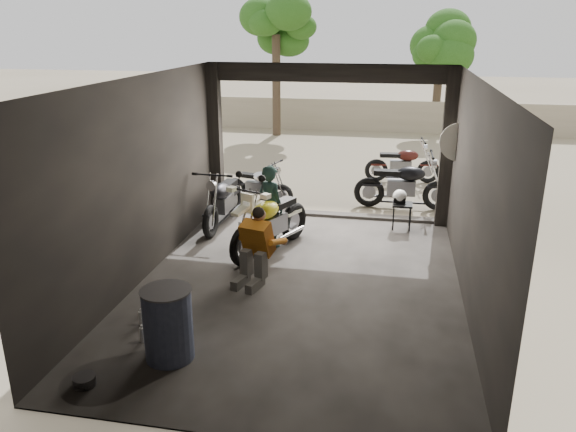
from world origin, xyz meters
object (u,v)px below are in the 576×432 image
at_px(mechanic, 253,249).
at_px(oil_drum, 168,325).
at_px(helmet, 400,196).
at_px(sign_post, 457,161).
at_px(outside_bike_a, 258,182).
at_px(rider, 271,206).
at_px(main_bike, 270,217).
at_px(outside_bike_b, 403,161).
at_px(outside_bike_c, 404,181).
at_px(left_bike, 223,197).
at_px(stool, 402,207).

relative_size(mechanic, oil_drum, 1.29).
bearing_deg(helmet, sign_post, -7.95).
distance_m(outside_bike_a, rider, 2.63).
height_order(main_bike, outside_bike_a, main_bike).
bearing_deg(outside_bike_b, oil_drum, 157.09).
bearing_deg(main_bike, outside_bike_c, 76.06).
bearing_deg(oil_drum, sign_post, 54.15).
bearing_deg(outside_bike_a, left_bike, -178.18).
relative_size(rider, oil_drum, 1.66).
bearing_deg(main_bike, stool, 59.55).
relative_size(outside_bike_b, stool, 3.10).
height_order(outside_bike_c, oil_drum, outside_bike_c).
bearing_deg(oil_drum, main_bike, 82.59).
bearing_deg(outside_bike_b, outside_bike_a, 122.62).
height_order(left_bike, outside_bike_c, outside_bike_c).
relative_size(outside_bike_c, oil_drum, 2.05).
relative_size(outside_bike_b, rider, 1.09).
bearing_deg(oil_drum, rider, 83.98).
bearing_deg(sign_post, helmet, 150.34).
bearing_deg(outside_bike_c, mechanic, 151.67).
xyz_separation_m(outside_bike_a, stool, (3.23, -1.10, -0.05)).
xyz_separation_m(main_bike, outside_bike_c, (2.36, 3.03, -0.01)).
relative_size(outside_bike_a, mechanic, 1.27).
bearing_deg(mechanic, oil_drum, -87.45).
bearing_deg(stool, outside_bike_a, 161.23).
bearing_deg(rider, outside_bike_c, -98.74).
relative_size(mechanic, stool, 2.21).
bearing_deg(outside_bike_c, sign_post, -147.30).
relative_size(outside_bike_b, oil_drum, 1.81).
xyz_separation_m(main_bike, stool, (2.33, 1.67, -0.19)).
xyz_separation_m(helmet, oil_drum, (-2.73, -5.33, -0.21)).
relative_size(outside_bike_b, mechanic, 1.41).
xyz_separation_m(main_bike, left_bike, (-1.26, 1.19, -0.04)).
relative_size(oil_drum, sign_post, 0.42).
bearing_deg(stool, rider, -149.98).
relative_size(helmet, oil_drum, 0.32).
relative_size(left_bike, stool, 3.37).
height_order(left_bike, helmet, left_bike).
distance_m(outside_bike_a, helmet, 3.33).
bearing_deg(outside_bike_a, outside_bike_b, -37.19).
distance_m(rider, helmet, 2.73).
bearing_deg(outside_bike_b, outside_bike_c, 175.14).
height_order(left_bike, rider, rider).
relative_size(outside_bike_c, mechanic, 1.59).
relative_size(outside_bike_a, helmet, 5.17).
bearing_deg(mechanic, rider, 108.26).
distance_m(rider, sign_post, 3.66).
xyz_separation_m(outside_bike_b, sign_post, (0.95, -3.69, 0.90)).
relative_size(left_bike, outside_bike_b, 1.08).
relative_size(left_bike, oil_drum, 1.96).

